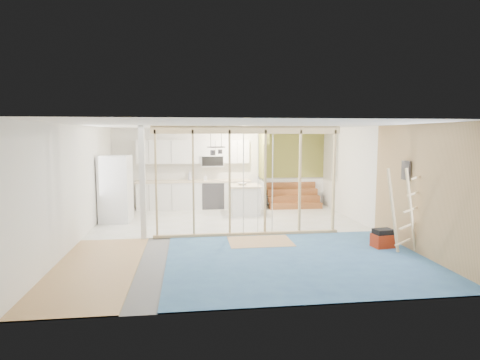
{
  "coord_description": "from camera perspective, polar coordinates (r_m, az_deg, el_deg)",
  "views": [
    {
      "loc": [
        -1.05,
        -9.2,
        2.37
      ],
      "look_at": [
        0.2,
        0.6,
        1.27
      ],
      "focal_mm": 30.0,
      "sensor_mm": 36.0,
      "label": 1
    }
  ],
  "objects": [
    {
      "name": "bowl",
      "position": [
        11.98,
        0.31,
        -0.54
      ],
      "size": [
        0.34,
        0.34,
        0.07
      ],
      "primitive_type": "imported",
      "rotation": [
        0.0,
        0.0,
        0.22
      ],
      "color": "silver",
      "rests_on": "island"
    },
    {
      "name": "fridge",
      "position": [
        11.42,
        -17.23,
        -1.26
      ],
      "size": [
        0.84,
        0.81,
        1.83
      ],
      "rotation": [
        0.0,
        0.0,
        -0.07
      ],
      "color": "silver",
      "rests_on": "room"
    },
    {
      "name": "floor_overlays",
      "position": [
        9.62,
        -0.35,
        -7.85
      ],
      "size": [
        7.0,
        8.0,
        0.03
      ],
      "color": "silver",
      "rests_on": "room"
    },
    {
      "name": "sheathing_panel",
      "position": [
        8.58,
        24.7,
        -1.41
      ],
      "size": [
        0.02,
        4.0,
        2.6
      ],
      "primitive_type": "cube",
      "color": "tan",
      "rests_on": "room"
    },
    {
      "name": "base_cabinets",
      "position": [
        12.72,
        -9.72,
        -2.35
      ],
      "size": [
        4.45,
        2.24,
        0.93
      ],
      "color": "white",
      "rests_on": "room"
    },
    {
      "name": "soap_bottle_a",
      "position": [
        13.06,
        -7.17,
        0.67
      ],
      "size": [
        0.12,
        0.12,
        0.31
      ],
      "primitive_type": "imported",
      "rotation": [
        0.0,
        0.0,
        0.0
      ],
      "color": "#B7BACC",
      "rests_on": "base_cabinets"
    },
    {
      "name": "soap_bottle_b",
      "position": [
        12.92,
        -4.94,
        0.37
      ],
      "size": [
        0.1,
        0.11,
        0.2
      ],
      "primitive_type": "imported",
      "rotation": [
        0.0,
        0.0,
        -0.18
      ],
      "color": "silver",
      "rests_on": "base_cabinets"
    },
    {
      "name": "stud_frame",
      "position": [
        9.27,
        -2.09,
        1.43
      ],
      "size": [
        4.66,
        0.14,
        2.6
      ],
      "color": "tan",
      "rests_on": "room"
    },
    {
      "name": "upper_cabinets",
      "position": [
        13.03,
        -6.36,
        3.89
      ],
      "size": [
        3.6,
        0.41,
        0.85
      ],
      "color": "white",
      "rests_on": "room"
    },
    {
      "name": "island",
      "position": [
        12.03,
        0.7,
        -2.85
      ],
      "size": [
        0.92,
        0.92,
        0.9
      ],
      "rotation": [
        0.0,
        0.0,
        -0.0
      ],
      "color": "white",
      "rests_on": "room"
    },
    {
      "name": "toolbox",
      "position": [
        9.08,
        19.67,
        -7.9
      ],
      "size": [
        0.47,
        0.38,
        0.41
      ],
      "rotation": [
        0.0,
        0.0,
        0.14
      ],
      "color": "maroon",
      "rests_on": "room"
    },
    {
      "name": "electrical_panel",
      "position": [
        9.03,
        22.53,
        1.28
      ],
      "size": [
        0.04,
        0.3,
        0.4
      ],
      "primitive_type": "cube",
      "color": "#3E3D43",
      "rests_on": "room"
    },
    {
      "name": "green_partition",
      "position": [
        13.3,
        6.22,
        0.17
      ],
      "size": [
        2.25,
        1.51,
        2.6
      ],
      "color": "olive",
      "rests_on": "room"
    },
    {
      "name": "ladder",
      "position": [
        8.64,
        22.34,
        -4.05
      ],
      "size": [
        0.92,
        0.16,
        1.72
      ],
      "rotation": [
        0.0,
        0.0,
        0.32
      ],
      "color": "beige",
      "rests_on": "room"
    },
    {
      "name": "ceiling_light",
      "position": [
        12.45,
        4.11,
        7.12
      ],
      "size": [
        0.32,
        0.32,
        0.08
      ],
      "primitive_type": "cylinder",
      "color": "#FFEABF",
      "rests_on": "room"
    },
    {
      "name": "pot_rack",
      "position": [
        11.12,
        -3.45,
        4.41
      ],
      "size": [
        0.52,
        0.52,
        0.72
      ],
      "color": "black",
      "rests_on": "room"
    },
    {
      "name": "room",
      "position": [
        9.32,
        -0.76,
        -0.25
      ],
      "size": [
        7.01,
        8.01,
        2.61
      ],
      "color": "slate",
      "rests_on": "ground"
    }
  ]
}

